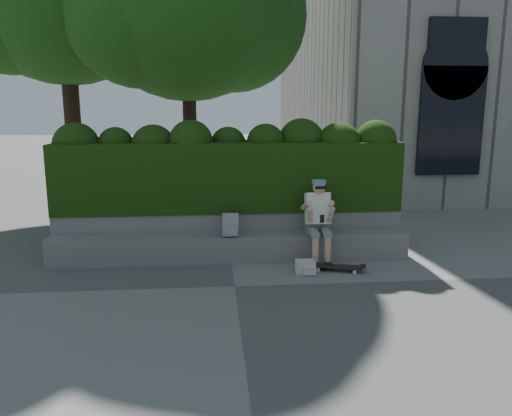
{
  "coord_description": "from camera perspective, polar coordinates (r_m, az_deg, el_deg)",
  "views": [
    {
      "loc": [
        -0.3,
        -6.85,
        2.56
      ],
      "look_at": [
        0.4,
        1.0,
        0.95
      ],
      "focal_mm": 35.0,
      "sensor_mm": 36.0,
      "label": 1
    }
  ],
  "objects": [
    {
      "name": "skateboard",
      "position": [
        8.05,
        9.2,
        -6.63
      ],
      "size": [
        0.83,
        0.43,
        0.08
      ],
      "rotation": [
        0.0,
        0.0,
        -0.29
      ],
      "color": "black",
      "rests_on": "ground"
    },
    {
      "name": "hedge",
      "position": [
        8.89,
        -3.12,
        3.7
      ],
      "size": [
        6.0,
        1.0,
        1.2
      ],
      "primitive_type": "cube",
      "color": "black",
      "rests_on": "planter_wall"
    },
    {
      "name": "backpack_plaid",
      "position": [
        8.23,
        -2.93,
        -1.93
      ],
      "size": [
        0.27,
        0.16,
        0.39
      ],
      "primitive_type": "cube",
      "rotation": [
        0.0,
        0.0,
        -0.07
      ],
      "color": "#ABABB0",
      "rests_on": "bench_ledge"
    },
    {
      "name": "ground",
      "position": [
        7.32,
        -2.46,
        -8.94
      ],
      "size": [
        80.0,
        80.0,
        0.0
      ],
      "primitive_type": "plane",
      "color": "slate",
      "rests_on": "ground"
    },
    {
      "name": "planter_wall",
      "position": [
        8.86,
        -3.0,
        -2.75
      ],
      "size": [
        6.0,
        0.5,
        0.75
      ],
      "primitive_type": "cube",
      "color": "gray",
      "rests_on": "ground"
    },
    {
      "name": "bench_ledge",
      "position": [
        8.44,
        -2.87,
        -4.54
      ],
      "size": [
        6.0,
        0.45,
        0.45
      ],
      "primitive_type": "cube",
      "color": "gray",
      "rests_on": "ground"
    },
    {
      "name": "backpack_ground",
      "position": [
        7.89,
        5.65,
        -6.7
      ],
      "size": [
        0.32,
        0.24,
        0.2
      ],
      "primitive_type": "cube",
      "rotation": [
        0.0,
        0.0,
        -0.07
      ],
      "color": "beige",
      "rests_on": "ground"
    },
    {
      "name": "person",
      "position": [
        8.31,
        7.12,
        -1.12
      ],
      "size": [
        0.4,
        0.76,
        1.38
      ],
      "color": "slate",
      "rests_on": "ground"
    }
  ]
}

